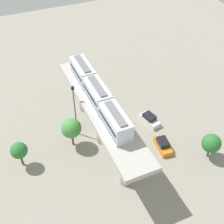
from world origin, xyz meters
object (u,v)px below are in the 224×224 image
object	(u,v)px
tree_near_viaduct	(19,151)
signal_post	(75,109)
tree_far_corner	(71,128)
tree_mid_lot	(211,143)
parked_car_white	(149,119)
train	(98,94)
parked_car_orange	(163,145)

from	to	relation	value
tree_near_viaduct	signal_post	world-z (taller)	signal_post
tree_near_viaduct	tree_far_corner	bearing A→B (deg)	5.89
tree_mid_lot	tree_far_corner	size ratio (longest dim) A/B	0.83
tree_far_corner	parked_car_white	bearing A→B (deg)	-1.82
signal_post	tree_mid_lot	bearing A→B (deg)	-36.99
tree_near_viaduct	tree_far_corner	world-z (taller)	tree_far_corner
tree_far_corner	signal_post	size ratio (longest dim) A/B	0.54
parked_car_white	tree_far_corner	distance (m)	15.13
train	parked_car_orange	world-z (taller)	train
tree_near_viaduct	tree_mid_lot	bearing A→B (deg)	-20.37
parked_car_white	tree_far_corner	bearing A→B (deg)	165.91
parked_car_white	parked_car_orange	distance (m)	6.60
parked_car_orange	signal_post	xyz separation A→B (m)	(-12.24, 9.18, 5.05)
train	tree_far_corner	xyz separation A→B (m)	(-4.93, -0.12, -5.54)
tree_near_viaduct	train	bearing A→B (deg)	4.29
train	signal_post	bearing A→B (deg)	148.64
signal_post	train	bearing A→B (deg)	-31.36
parked_car_white	tree_near_viaduct	distance (m)	23.80
train	signal_post	size ratio (longest dim) A/B	1.95
tree_far_corner	signal_post	world-z (taller)	signal_post
tree_near_viaduct	signal_post	size ratio (longest dim) A/B	0.45
parked_car_orange	tree_near_viaduct	world-z (taller)	tree_near_viaduct
train	parked_car_white	xyz separation A→B (m)	(9.86, -0.59, -8.72)
train	tree_far_corner	distance (m)	7.42
parked_car_orange	parked_car_white	bearing A→B (deg)	87.43
parked_car_white	tree_mid_lot	world-z (taller)	tree_mid_lot
parked_car_white	signal_post	world-z (taller)	signal_post
tree_near_viaduct	tree_far_corner	distance (m)	8.93
train	tree_mid_lot	distance (m)	19.92
parked_car_white	signal_post	bearing A→B (deg)	156.37
tree_mid_lot	tree_far_corner	xyz separation A→B (m)	(-19.76, 11.54, 0.83)
tree_near_viaduct	signal_post	bearing A→B (deg)	16.64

